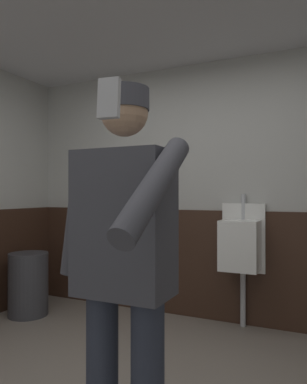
# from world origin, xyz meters

# --- Properties ---
(wall_back) EXTENTS (4.67, 0.12, 2.56)m
(wall_back) POSITION_xyz_m (0.00, 1.88, 1.28)
(wall_back) COLOR #B2B2AD
(wall_back) RESTS_ON ground_plane
(wainscot_band_back) EXTENTS (4.07, 0.03, 1.08)m
(wainscot_band_back) POSITION_xyz_m (0.00, 1.80, 0.54)
(wainscot_band_back) COLOR #382319
(wainscot_band_back) RESTS_ON ground_plane
(urinal_solo) EXTENTS (0.40, 0.34, 1.24)m
(urinal_solo) POSITION_xyz_m (0.36, 1.66, 0.78)
(urinal_solo) COLOR white
(urinal_solo) RESTS_ON ground_plane
(person) EXTENTS (0.62, 0.60, 1.69)m
(person) POSITION_xyz_m (0.29, -0.37, 0.98)
(person) COLOR #2D3342
(person) RESTS_ON ground_plane
(cell_phone) EXTENTS (0.06, 0.04, 0.11)m
(cell_phone) POSITION_xyz_m (0.53, -0.87, 1.50)
(cell_phone) COLOR silver
(trash_bin) EXTENTS (0.40, 0.40, 0.63)m
(trash_bin) POSITION_xyz_m (-1.69, 1.13, 0.32)
(trash_bin) COLOR #38383D
(trash_bin) RESTS_ON ground_plane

